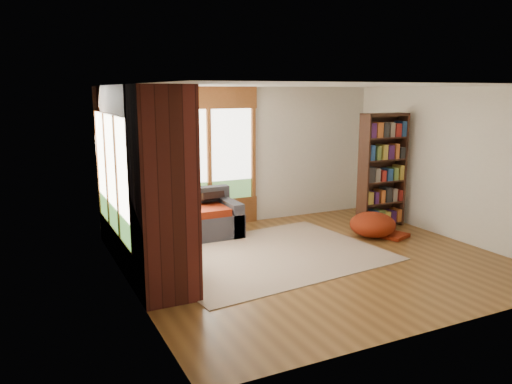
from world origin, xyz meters
name	(u,v)px	position (x,y,z in m)	size (l,w,h in m)	color
floor	(315,260)	(0.00, 0.00, 0.00)	(5.50, 5.50, 0.00)	brown
ceiling	(319,85)	(0.00, 0.00, 2.60)	(5.50, 5.50, 0.00)	white
wall_back	(246,156)	(0.00, 2.50, 1.30)	(5.50, 0.04, 2.60)	silver
wall_front	(449,212)	(0.00, -2.50, 1.30)	(5.50, 0.04, 2.60)	silver
wall_left	(128,192)	(-2.75, 0.00, 1.30)	(0.04, 5.00, 2.60)	silver
wall_right	(453,164)	(2.75, 0.00, 1.30)	(0.04, 5.00, 2.60)	silver
windows_back	(186,157)	(-1.20, 2.47, 1.35)	(2.82, 0.10, 1.90)	brown
windows_left	(113,173)	(-2.72, 1.20, 1.35)	(0.10, 2.62, 1.90)	brown
roller_blind	(104,141)	(-2.69, 2.03, 1.75)	(0.03, 0.72, 0.90)	#709057
brick_chimney	(164,194)	(-2.40, -0.35, 1.30)	(0.70, 0.70, 2.60)	#471914
sectional_sofa	(158,228)	(-1.95, 1.70, 0.30)	(2.20, 2.20, 0.80)	#2D2C32
area_rug	(269,255)	(-0.53, 0.48, 0.01)	(3.43, 2.62, 0.01)	beige
bookshelf	(382,171)	(2.14, 1.07, 1.06)	(0.91, 0.30, 2.12)	#351B11
pouf	(373,224)	(1.58, 0.60, 0.23)	(0.80, 0.80, 0.43)	maroon
dog_tan	(168,197)	(-1.78, 1.69, 0.82)	(1.10, 0.77, 0.56)	brown
dog_brindle	(155,215)	(-2.20, 0.90, 0.73)	(0.61, 0.79, 0.39)	#372D1D
throw_pillows	(157,200)	(-1.92, 1.85, 0.75)	(1.98, 1.68, 0.45)	black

